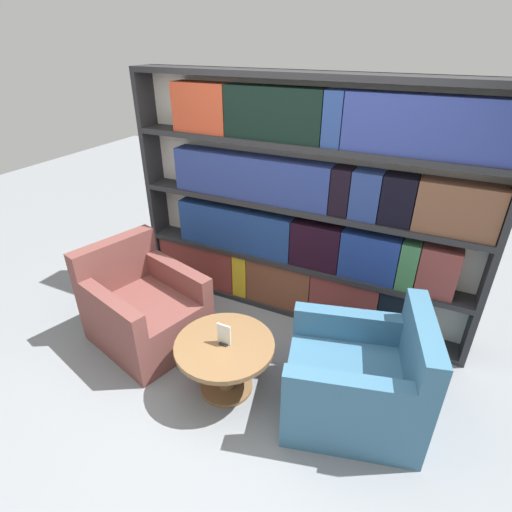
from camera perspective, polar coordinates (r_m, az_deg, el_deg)
ground_plane at (r=3.27m, az=-4.42°, el=-20.71°), size 14.00×14.00×0.00m
bookshelf at (r=3.66m, az=6.57°, el=6.37°), size 3.25×0.30×2.25m
armchair_left at (r=3.79m, az=-15.74°, el=-7.41°), size 1.11×1.02×0.89m
armchair_right at (r=3.09m, az=14.36°, el=-17.06°), size 1.11×1.01×0.89m
coffee_table at (r=3.16m, az=-4.44°, el=-14.13°), size 0.76×0.76×0.46m
table_sign at (r=3.03m, az=-4.59°, el=-11.27°), size 0.11×0.06×0.18m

